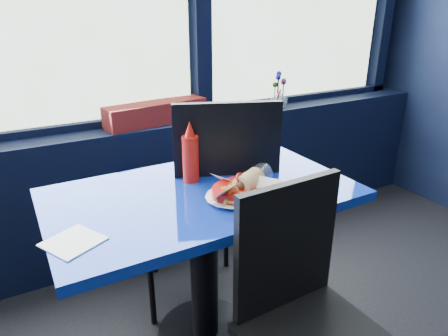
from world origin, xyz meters
TOP-DOWN VIEW (x-y plane):
  - window_sill at (0.00, 2.87)m, footprint 5.00×0.26m
  - near_table at (0.30, 2.00)m, footprint 1.20×0.70m
  - chair_near_front at (0.39, 1.46)m, footprint 0.43×0.44m
  - chair_near_back at (0.42, 2.22)m, footprint 0.63×0.63m
  - planter_box at (0.44, 2.87)m, footprint 0.62×0.24m
  - flower_vase at (1.30, 2.83)m, footprint 0.13×0.14m
  - food_basket at (0.41, 1.87)m, footprint 0.28×0.26m
  - ketchup_bottle at (0.30, 2.11)m, footprint 0.07×0.07m
  - soda_cup at (0.76, 2.21)m, footprint 0.10×0.10m
  - napkin at (-0.22, 1.86)m, footprint 0.21×0.21m

SIDE VIEW (x-z plane):
  - window_sill at x=0.00m, z-range 0.00..0.80m
  - chair_near_front at x=0.39m, z-range 0.07..1.00m
  - near_table at x=0.30m, z-range 0.19..0.94m
  - chair_near_back at x=0.42m, z-range 0.08..1.15m
  - napkin at x=-0.22m, z-range 0.75..0.75m
  - food_basket at x=0.41m, z-range 0.74..0.83m
  - soda_cup at x=0.76m, z-range 0.67..1.00m
  - planter_box at x=0.44m, z-range 0.80..0.92m
  - ketchup_bottle at x=0.30m, z-range 0.73..0.99m
  - flower_vase at x=1.30m, z-range 0.75..0.99m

